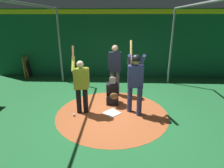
# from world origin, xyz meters

# --- Properties ---
(ground_plane) EXTENTS (27.74, 27.74, 0.00)m
(ground_plane) POSITION_xyz_m (0.00, 0.00, 0.00)
(ground_plane) COLOR #216633
(dirt_circle) EXTENTS (3.39, 3.39, 0.01)m
(dirt_circle) POSITION_xyz_m (0.00, 0.00, 0.00)
(dirt_circle) COLOR #AD562D
(dirt_circle) RESTS_ON ground
(home_plate) EXTENTS (0.59, 0.59, 0.01)m
(home_plate) POSITION_xyz_m (0.00, 0.00, 0.01)
(home_plate) COLOR white
(home_plate) RESTS_ON dirt_circle
(batter) EXTENTS (0.68, 0.49, 2.15)m
(batter) POSITION_xyz_m (-0.04, 0.67, 1.11)
(batter) COLOR navy
(batter) RESTS_ON ground
(catcher) EXTENTS (0.58, 0.40, 0.98)m
(catcher) POSITION_xyz_m (-0.67, -0.01, 0.39)
(catcher) COLOR black
(catcher) RESTS_ON ground
(umpire) EXTENTS (0.23, 0.49, 1.86)m
(umpire) POSITION_xyz_m (-1.53, 0.04, 1.06)
(umpire) COLOR #4C4C51
(umpire) RESTS_ON ground
(visitor) EXTENTS (0.55, 0.54, 2.00)m
(visitor) POSITION_xyz_m (-0.03, -0.91, 0.94)
(visitor) COLOR black
(visitor) RESTS_ON ground
(back_wall) EXTENTS (0.23, 11.74, 3.18)m
(back_wall) POSITION_xyz_m (-3.84, 0.00, 1.60)
(back_wall) COLOR #145133
(back_wall) RESTS_ON ground
(cage_frame) EXTENTS (6.03, 4.87, 3.16)m
(cage_frame) POSITION_xyz_m (0.00, 0.00, 2.22)
(cage_frame) COLOR gray
(cage_frame) RESTS_ON ground
(bat_rack) EXTENTS (0.70, 0.17, 1.05)m
(bat_rack) POSITION_xyz_m (-3.60, -4.29, 0.49)
(bat_rack) COLOR olive
(bat_rack) RESTS_ON ground
(baseball_0) EXTENTS (0.07, 0.07, 0.07)m
(baseball_0) POSITION_xyz_m (0.23, -1.13, 0.04)
(baseball_0) COLOR white
(baseball_0) RESTS_ON dirt_circle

